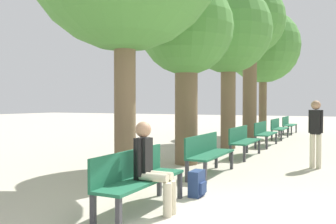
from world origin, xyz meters
The scene contains 13 objects.
bench_row_0 centered at (-1.50, 0.17, 0.49)m, with size 0.45×1.81×0.83m.
bench_row_1 centered at (-1.50, 3.03, 0.49)m, with size 0.45×1.81×0.83m.
bench_row_2 centered at (-1.50, 5.89, 0.49)m, with size 0.45×1.81×0.83m.
bench_row_3 centered at (-1.50, 8.75, 0.49)m, with size 0.45×1.81×0.83m.
bench_row_4 centered at (-1.50, 11.62, 0.49)m, with size 0.45×1.81×0.83m.
bench_row_5 centered at (-1.50, 14.48, 0.49)m, with size 0.45×1.81×0.83m.
tree_row_1 centered at (-2.43, 4.11, 3.19)m, with size 2.28×2.28×4.45m.
tree_row_2 centered at (-2.43, 7.61, 3.80)m, with size 2.83×2.83×5.29m.
tree_row_3 centered at (-2.43, 10.55, 4.62)m, with size 2.77×2.77×6.16m.
tree_row_4 centered at (-2.43, 13.08, 4.06)m, with size 3.33×3.33×5.75m.
person_seated centered at (-1.28, 0.16, 0.66)m, with size 0.57×0.32×1.23m.
backpack centered at (-1.04, 1.28, 0.20)m, with size 0.21×0.33×0.41m.
pedestrian_near centered at (0.46, 4.83, 0.89)m, with size 0.31×0.21×1.55m.
Camera 1 is at (1.13, -4.26, 1.49)m, focal length 40.00 mm.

